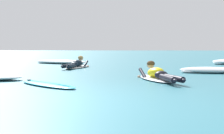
# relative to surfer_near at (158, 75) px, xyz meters

# --- Properties ---
(ground_plane) EXTENTS (120.00, 120.00, 0.00)m
(ground_plane) POSITION_rel_surfer_near_xyz_m (-1.46, 6.75, -0.14)
(ground_plane) COLOR #2D6B7A
(surfer_near) EXTENTS (1.14, 2.47, 0.54)m
(surfer_near) POSITION_rel_surfer_near_xyz_m (0.00, 0.00, 0.00)
(surfer_near) COLOR silver
(surfer_near) RESTS_ON ground
(surfer_far) EXTENTS (0.94, 2.61, 0.54)m
(surfer_far) POSITION_rel_surfer_near_xyz_m (-2.96, 4.68, -0.00)
(surfer_far) COLOR white
(surfer_far) RESTS_ON ground
(drifting_surfboard) EXTENTS (1.80, 1.71, 0.16)m
(drifting_surfboard) POSITION_rel_surfer_near_xyz_m (-2.56, -1.28, -0.10)
(drifting_surfboard) COLOR #2DB2D1
(drifting_surfboard) RESTS_ON ground
(whitewater_back) EXTENTS (3.10, 2.16, 0.21)m
(whitewater_back) POSITION_rel_surfer_near_xyz_m (-4.36, 7.99, -0.04)
(whitewater_back) COLOR white
(whitewater_back) RESTS_ON ground
(whitewater_far_band) EXTENTS (1.99, 0.97, 0.21)m
(whitewater_far_band) POSITION_rel_surfer_near_xyz_m (1.88, 2.48, -0.04)
(whitewater_far_band) COLOR white
(whitewater_far_band) RESTS_ON ground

